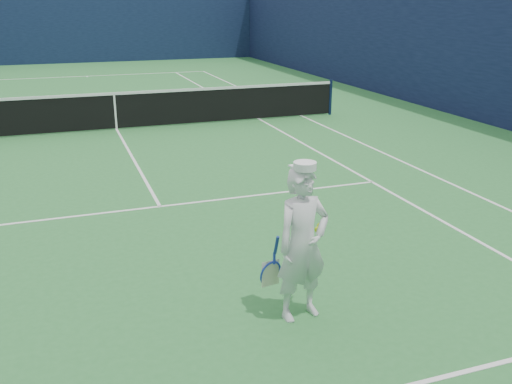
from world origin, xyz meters
TOP-DOWN VIEW (x-y plane):
  - ground at (0.00, 0.00)m, footprint 80.00×80.00m
  - court_markings at (0.00, 0.00)m, footprint 11.03×23.83m
  - windscreen_fence at (0.00, 0.00)m, footprint 20.12×36.12m
  - tennis_net at (0.00, 0.00)m, footprint 12.88×0.09m
  - tennis_player at (0.85, -10.42)m, footprint 0.81×0.51m

SIDE VIEW (x-z plane):
  - ground at x=0.00m, z-range 0.00..0.00m
  - court_markings at x=0.00m, z-range 0.00..0.01m
  - tennis_net at x=0.00m, z-range 0.02..1.09m
  - tennis_player at x=0.85m, z-range -0.02..1.76m
  - windscreen_fence at x=0.00m, z-range 0.00..4.00m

